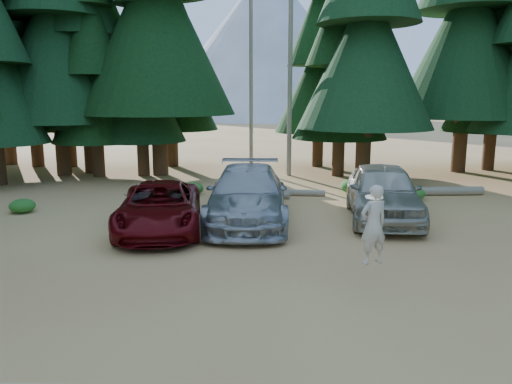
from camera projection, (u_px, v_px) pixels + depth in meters
ground at (282, 271)px, 11.74m from camera, size 160.00×160.00×0.00m
forest_belt_north at (273, 174)px, 26.47m from camera, size 36.00×7.00×22.00m
snag_front at (290, 56)px, 24.82m from camera, size 0.24×0.24×12.00m
snag_back at (251, 78)px, 26.52m from camera, size 0.20×0.20×10.00m
mountain_peak at (255, 50)px, 96.00m from camera, size 48.00×50.00×28.00m
red_pickup at (160, 207)px, 15.20m from camera, size 3.06×5.51×1.46m
silver_minivan_center at (247, 195)px, 16.20m from camera, size 2.52×6.20×1.80m
silver_minivan_right at (383, 192)px, 16.53m from camera, size 2.75×5.69×1.87m
frisbee_player at (373, 224)px, 10.35m from camera, size 0.72×0.61×1.69m
log_left at (281, 192)px, 20.66m from camera, size 3.63×0.54×0.26m
log_mid at (251, 193)px, 20.45m from camera, size 3.16×1.32×0.27m
log_right at (417, 191)px, 20.63m from camera, size 5.58×0.80×0.36m
shrub_far_left at (163, 197)px, 19.10m from camera, size 0.99×0.99×0.54m
shrub_left at (146, 192)px, 20.00m from camera, size 0.97×0.97×0.53m
shrub_center_left at (192, 189)px, 20.76m from camera, size 0.98×0.98×0.54m
shrub_center_right at (231, 184)px, 21.54m from camera, size 1.18×1.18×0.65m
shrub_right at (413, 193)px, 19.75m from camera, size 0.96×0.96×0.53m
shrub_far_right at (355, 187)px, 20.95m from camera, size 1.16×1.16×0.64m
shrub_edge_west at (22, 206)px, 17.63m from camera, size 0.89×0.89×0.49m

